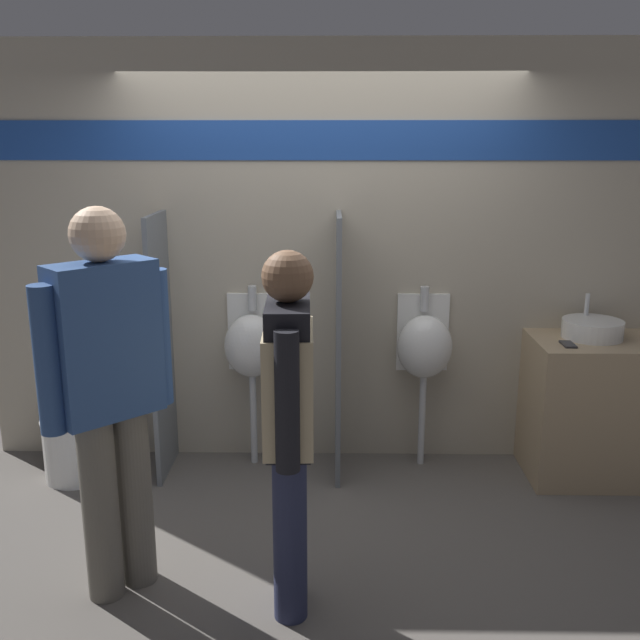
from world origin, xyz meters
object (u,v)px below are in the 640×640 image
(urinal_near_counter, at_px, (252,346))
(sink_basin, at_px, (592,329))
(toilet, at_px, (78,433))
(person_in_vest, at_px, (289,410))
(cell_phone, at_px, (568,344))
(urinal_far, at_px, (424,347))
(person_with_lanyard, at_px, (109,389))

(urinal_near_counter, bearing_deg, sink_basin, -2.71)
(toilet, xyz_separation_m, person_in_vest, (1.44, -1.33, 0.69))
(urinal_near_counter, relative_size, toilet, 1.44)
(cell_phone, height_order, urinal_near_counter, urinal_near_counter)
(cell_phone, distance_m, urinal_far, 0.87)
(cell_phone, relative_size, person_with_lanyard, 0.08)
(sink_basin, distance_m, person_in_vest, 2.29)
(urinal_near_counter, height_order, person_in_vest, person_in_vest)
(sink_basin, bearing_deg, cell_phone, -139.29)
(urinal_near_counter, bearing_deg, person_in_vest, -77.72)
(toilet, bearing_deg, sink_basin, 1.61)
(urinal_near_counter, relative_size, urinal_far, 1.00)
(urinal_near_counter, distance_m, toilet, 1.25)
(cell_phone, relative_size, urinal_far, 0.12)
(sink_basin, distance_m, toilet, 3.32)
(sink_basin, height_order, toilet, sink_basin)
(urinal_far, height_order, person_in_vest, person_in_vest)
(sink_basin, xyz_separation_m, urinal_near_counter, (-2.14, 0.10, -0.15))
(person_in_vest, xyz_separation_m, person_with_lanyard, (-0.82, 0.12, 0.04))
(cell_phone, height_order, urinal_far, urinal_far)
(sink_basin, relative_size, person_in_vest, 0.22)
(person_with_lanyard, bearing_deg, urinal_near_counter, 26.50)
(cell_phone, xyz_separation_m, person_in_vest, (-1.60, -1.24, 0.06))
(person_in_vest, height_order, person_with_lanyard, person_with_lanyard)
(urinal_far, height_order, person_with_lanyard, person_with_lanyard)
(urinal_far, distance_m, person_with_lanyard, 2.13)
(urinal_far, distance_m, toilet, 2.29)
(sink_basin, xyz_separation_m, person_in_vest, (-1.80, -1.42, 0.01))
(cell_phone, bearing_deg, urinal_near_counter, 171.93)
(toilet, height_order, person_in_vest, person_in_vest)
(toilet, height_order, person_with_lanyard, person_with_lanyard)
(cell_phone, bearing_deg, sink_basin, 40.71)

